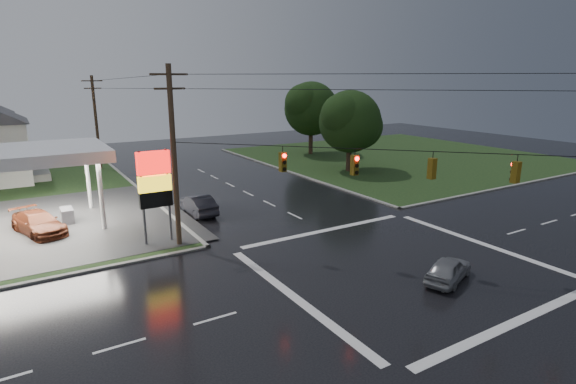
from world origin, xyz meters
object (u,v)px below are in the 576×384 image
utility_pole_n (96,121)px  car_pump (38,223)px  car_crossing (448,269)px  tree_ne_near (351,122)px  tree_ne_far (312,109)px  car_north (198,204)px  utility_pole_nw (174,155)px  pylon_sign (155,182)px

utility_pole_n → car_pump: (-7.39, -21.54, -4.72)m
car_crossing → tree_ne_near: bearing=-49.9°
tree_ne_far → car_north: tree_ne_far is taller
utility_pole_nw → tree_ne_far: (26.65, 24.49, 0.46)m
pylon_sign → car_pump: 9.33m
pylon_sign → utility_pole_n: (1.00, 27.50, 1.46)m
tree_ne_near → tree_ne_far: 12.39m
tree_ne_far → car_crossing: bearing=-114.1°
tree_ne_far → car_north: (-23.26, -18.68, -5.42)m
car_pump → car_north: bearing=-25.0°
utility_pole_n → car_pump: size_ratio=2.03×
utility_pole_nw → utility_pole_n: utility_pole_nw is taller
pylon_sign → utility_pole_n: 27.56m
car_north → car_pump: size_ratio=0.89×
tree_ne_near → car_pump: 31.88m
utility_pole_n → car_crossing: bearing=-75.9°
utility_pole_n → car_pump: bearing=-108.9°
utility_pole_n → tree_ne_far: utility_pole_n is taller
car_crossing → tree_ne_far: bearing=-45.5°
pylon_sign → utility_pole_n: size_ratio=0.57×
utility_pole_n → tree_ne_far: 26.96m
tree_ne_far → pylon_sign: bearing=-139.6°
utility_pole_nw → tree_ne_near: size_ratio=1.22×
tree_ne_near → car_pump: (-31.03, -5.53, -4.81)m
car_north → utility_pole_n: bearing=-82.2°
pylon_sign → utility_pole_nw: 2.22m
car_crossing → car_pump: bearing=21.2°
tree_ne_near → car_north: (-20.26, -6.68, -4.80)m
tree_ne_near → car_north: tree_ne_near is taller
tree_ne_near → car_north: size_ratio=1.94×
utility_pole_n → tree_ne_far: size_ratio=1.07×
utility_pole_nw → car_crossing: bearing=-50.0°
pylon_sign → tree_ne_far: 36.35m
utility_pole_n → tree_ne_far: (26.65, -4.01, 0.71)m
utility_pole_nw → tree_ne_near: bearing=27.9°
tree_ne_near → car_crossing: size_ratio=2.42×
tree_ne_near → car_crossing: tree_ne_near is taller
tree_ne_near → tree_ne_far: tree_ne_far is taller
car_crossing → car_pump: (-17.63, 19.17, 0.12)m
tree_ne_near → car_pump: tree_ne_near is taller
tree_ne_far → car_north: size_ratio=2.12×
tree_ne_far → car_pump: (-34.04, -17.53, -5.43)m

